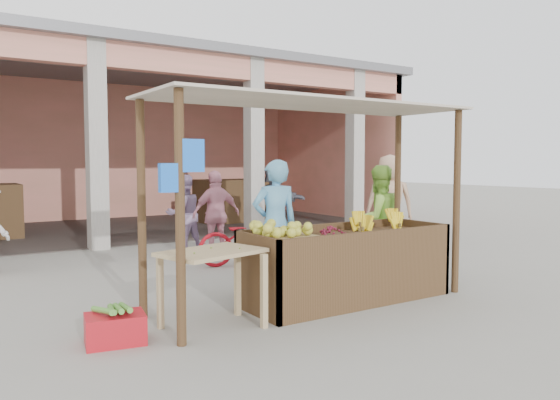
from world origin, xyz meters
TOP-DOWN VIEW (x-y plane):
  - ground at (0.00, 0.00)m, footprint 60.00×60.00m
  - market_building at (0.05, 8.93)m, footprint 14.40×6.40m
  - fruit_stall at (0.50, 0.00)m, footprint 2.60×0.95m
  - stall_awning at (-0.01, 0.06)m, footprint 4.09×1.35m
  - banana_heap at (1.00, 0.03)m, footprint 1.08×0.59m
  - melon_tray at (-0.43, 0.03)m, footprint 0.74×0.64m
  - berry_heap at (0.24, -0.01)m, footprint 0.43×0.35m
  - side_table at (-1.38, -0.13)m, footprint 1.13×0.89m
  - papaya_pile at (-1.38, -0.13)m, footprint 0.65×0.37m
  - red_crate at (-2.35, -0.06)m, footprint 0.59×0.47m
  - plantain_bundle at (-2.35, -0.06)m, footprint 0.45×0.31m
  - produce_sacks at (3.05, 5.45)m, footprint 0.75×0.46m
  - vendor_blue at (0.10, 1.00)m, footprint 0.78×0.64m
  - vendor_green at (1.93, 0.97)m, footprint 0.92×0.65m
  - motorcycle at (0.62, 2.61)m, footprint 1.10×1.85m
  - shopper_b at (0.49, 3.54)m, footprint 0.98×0.53m
  - shopper_c at (3.50, 2.34)m, footprint 1.16×1.08m
  - shopper_d at (2.92, 5.45)m, footprint 1.06×1.71m
  - shopper_f at (0.21, 4.33)m, footprint 0.83×0.56m

SIDE VIEW (x-z plane):
  - ground at x=0.00m, z-range 0.00..0.00m
  - red_crate at x=-2.35m, z-range 0.00..0.28m
  - produce_sacks at x=3.05m, z-range 0.00..0.57m
  - plantain_bundle at x=-2.35m, z-range 0.28..0.37m
  - fruit_stall at x=0.50m, z-range 0.00..0.80m
  - motorcycle at x=0.62m, z-range 0.00..0.91m
  - side_table at x=-1.38m, z-range 0.26..1.06m
  - shopper_f at x=0.21m, z-range 0.00..1.59m
  - shopper_b at x=0.49m, z-range 0.00..1.65m
  - shopper_d at x=2.92m, z-range 0.00..1.73m
  - vendor_green at x=1.93m, z-range 0.00..1.73m
  - berry_heap at x=0.24m, z-range 0.80..0.94m
  - melon_tray at x=-0.43m, z-range 0.79..0.99m
  - papaya_pile at x=-1.38m, z-range 0.80..0.99m
  - banana_heap at x=1.00m, z-range 0.80..1.00m
  - vendor_blue at x=0.10m, z-range 0.00..1.84m
  - shopper_c at x=3.50m, z-range 0.00..2.03m
  - stall_awning at x=-0.01m, z-range 0.78..3.17m
  - market_building at x=0.05m, z-range 0.60..4.80m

